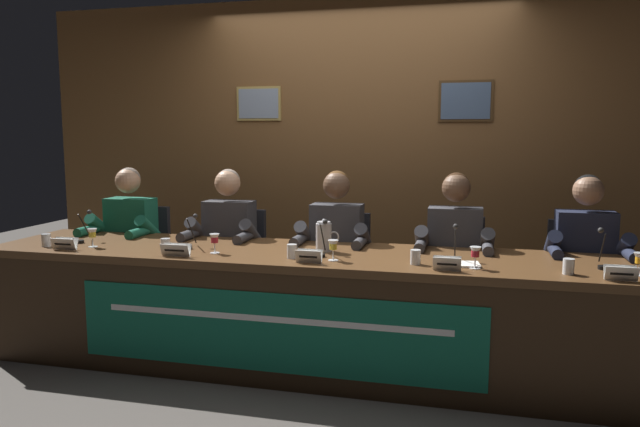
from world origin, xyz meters
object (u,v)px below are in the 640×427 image
object	(u,v)px
panelist_center	(334,245)
water_cup_right	(415,258)
nameplate_right	(447,264)
microphone_far_right	(603,255)
water_cup_left	(166,246)
water_cup_far_right	(569,267)
panelist_left	(225,240)
microphone_center	(322,244)
microphone_right	(455,250)
panelist_far_left	(126,235)
chair_left	(236,271)
panelist_right	(454,250)
water_cup_far_left	(46,241)
microphone_far_left	(83,231)
nameplate_far_left	(65,244)
chair_center	(340,277)
juice_glass_right	(475,253)
chair_far_right	(578,291)
conference_table	(314,291)
nameplate_far_right	(621,273)
juice_glass_far_left	(92,234)
juice_glass_far_right	(640,260)
chair_right	(454,284)
document_stack_right	(461,264)
chair_far_left	(141,265)
nameplate_left	(176,250)
nameplate_center	(309,256)
water_cup_center	(292,252)
microphone_left	(190,237)
juice_glass_left	(215,240)
juice_glass_center	(333,246)
panelist_far_right	(586,257)
water_pitcher_central	(324,237)

from	to	relation	value
panelist_center	water_cup_right	xyz separation A→B (m)	(0.62, -0.61, 0.06)
nameplate_right	microphone_far_right	distance (m)	0.89
water_cup_left	water_cup_far_right	xyz separation A→B (m)	(2.40, -0.04, 0.00)
panelist_left	microphone_center	bearing A→B (deg)	-30.54
microphone_right	water_cup_right	bearing A→B (deg)	-153.38
panelist_far_left	chair_left	size ratio (longest dim) A/B	1.36
water_cup_right	panelist_right	bearing A→B (deg)	71.68
water_cup_far_left	microphone_far_left	world-z (taller)	microphone_far_left
nameplate_far_left	chair_center	distance (m)	1.91
chair_left	juice_glass_right	bearing A→B (deg)	-25.53
chair_far_right	conference_table	bearing A→B (deg)	-155.82
panelist_right	nameplate_right	distance (m)	0.74
microphone_right	nameplate_far_right	size ratio (longest dim) A/B	1.37
nameplate_far_left	juice_glass_far_left	size ratio (longest dim) A/B	1.37
water_cup_far_left	juice_glass_far_right	size ratio (longest dim) A/B	0.69
nameplate_far_left	water_cup_far_left	distance (m)	0.21
chair_right	document_stack_right	size ratio (longest dim) A/B	4.03
water_cup_far_left	microphone_far_right	distance (m)	3.47
chair_far_left	chair_right	distance (m)	2.46
water_cup_left	nameplate_far_right	size ratio (longest dim) A/B	0.54
panelist_center	water_cup_right	bearing A→B (deg)	-44.88
nameplate_far_left	nameplate_left	size ratio (longest dim) A/B	0.92
microphone_far_right	conference_table	bearing A→B (deg)	-176.94
nameplate_far_right	nameplate_center	bearing A→B (deg)	179.06
water_cup_center	chair_center	bearing A→B (deg)	81.46
panelist_far_left	nameplate_left	size ratio (longest dim) A/B	6.69
water_cup_center	microphone_far_right	distance (m)	1.77
panelist_far_left	microphone_left	distance (m)	0.91
water_cup_far_left	nameplate_center	bearing A→B (deg)	-2.30
nameplate_center	juice_glass_right	size ratio (longest dim) A/B	1.24
microphone_left	panelist_far_left	bearing A→B (deg)	148.97
microphone_center	nameplate_right	size ratio (longest dim) A/B	1.42
water_cup_center	juice_glass_right	bearing A→B (deg)	-1.25
chair_right	nameplate_far_right	xyz separation A→B (m)	(0.85, -0.96, 0.34)
microphone_left	document_stack_right	size ratio (longest dim) A/B	0.96
juice_glass_left	juice_glass_center	xyz separation A→B (m)	(0.77, -0.04, 0.00)
nameplate_center	panelist_left	bearing A→B (deg)	138.78
chair_center	panelist_far_right	bearing A→B (deg)	-6.95
juice_glass_far_left	water_cup_center	xyz separation A→B (m)	(1.39, -0.02, -0.05)
panelist_far_right	water_cup_right	bearing A→B (deg)	-149.03
water_cup_left	panelist_far_right	distance (m)	2.68
nameplate_far_left	juice_glass_right	xyz separation A→B (m)	(2.58, 0.08, 0.05)
juice_glass_far_left	juice_glass_far_right	world-z (taller)	same
nameplate_center	chair_right	distance (m)	1.28
panelist_center	nameplate_far_right	world-z (taller)	panelist_center
panelist_far_left	panelist_right	world-z (taller)	same
nameplate_center	microphone_far_right	xyz separation A→B (m)	(1.63, 0.28, 0.03)
water_pitcher_central	document_stack_right	world-z (taller)	water_pitcher_central
nameplate_right	nameplate_left	bearing A→B (deg)	-179.86
water_cup_far_left	nameplate_far_right	bearing A→B (deg)	-1.65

